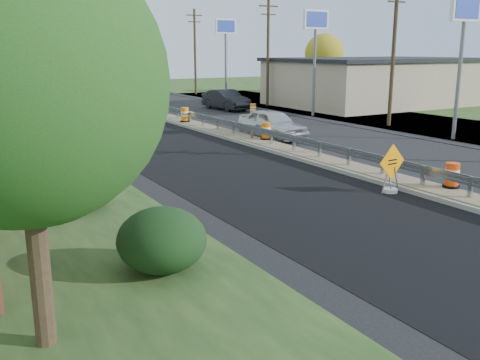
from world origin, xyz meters
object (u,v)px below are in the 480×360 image
barrel_median_far (185,115)px  car_silver (272,124)px  barrel_shoulder_mid (253,109)px  car_dark_mid (226,100)px  barrel_median_mid (266,131)px  barrel_median_near (452,176)px  caution_sign (391,180)px  car_dark_far (137,94)px

barrel_median_far → car_silver: car_silver is taller
barrel_shoulder_mid → car_dark_mid: size_ratio=0.16×
barrel_median_mid → barrel_median_far: (-0.80, 8.93, 0.03)m
barrel_shoulder_mid → car_dark_mid: car_dark_mid is taller
barrel_median_near → car_dark_mid: (6.19, 27.95, 0.20)m
barrel_shoulder_mid → car_dark_mid: (-0.26, 3.97, 0.45)m
barrel_median_near → car_dark_mid: car_dark_mid is taller
barrel_median_near → barrel_median_far: barrel_median_far is taller
caution_sign → barrel_shoulder_mid: 24.24m
barrel_shoulder_mid → car_dark_far: 17.20m
barrel_shoulder_mid → car_silver: (-5.20, -10.56, 0.43)m
barrel_shoulder_mid → car_dark_mid: 4.00m
barrel_median_near → barrel_median_far: size_ratio=0.92×
barrel_shoulder_mid → car_dark_far: (-3.62, 16.81, 0.22)m
car_dark_mid → barrel_median_mid: bearing=-115.8°
caution_sign → barrel_median_near: 2.15m
barrel_median_near → car_dark_far: bearing=86.0°
barrel_shoulder_mid → car_silver: bearing=-116.2°
barrel_median_near → car_dark_far: car_dark_far is taller
barrel_median_mid → car_dark_mid: bearing=68.6°
caution_sign → barrel_median_near: size_ratio=2.00×
caution_sign → barrel_median_mid: caution_sign is taller
barrel_median_mid → car_dark_far: car_dark_far is taller
barrel_median_mid → car_silver: car_silver is taller
barrel_median_near → car_dark_far: (2.83, 40.79, -0.03)m
barrel_shoulder_mid → car_silver: 11.78m
barrel_median_far → car_dark_mid: car_dark_mid is taller
car_silver → car_dark_far: (1.58, 27.37, -0.21)m
barrel_median_mid → car_dark_far: 28.78m
barrel_median_near → barrel_median_mid: 12.15m
barrel_median_mid → barrel_shoulder_mid: barrel_median_mid is taller
barrel_median_mid → barrel_shoulder_mid: bearing=61.4°
barrel_median_far → barrel_shoulder_mid: size_ratio=1.14×
barrel_median_far → barrel_median_mid: bearing=-84.9°
car_dark_far → barrel_median_near: bearing=90.7°
caution_sign → car_dark_mid: caution_sign is taller
barrel_median_near → car_dark_mid: size_ratio=0.17×
caution_sign → car_dark_mid: bearing=68.6°
barrel_median_near → car_silver: bearing=84.7°
caution_sign → barrel_median_mid: bearing=75.9°
barrel_median_far → barrel_median_near: bearing=-87.8°
barrel_median_far → car_dark_mid: size_ratio=0.19×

